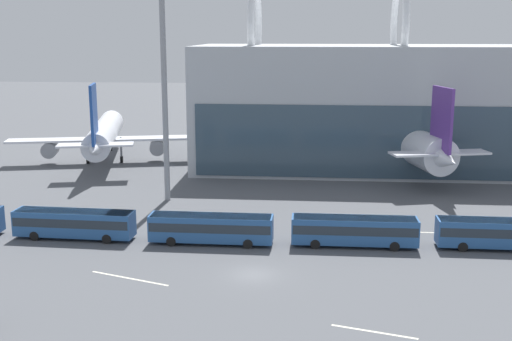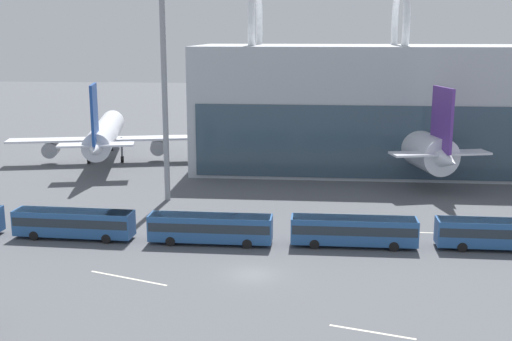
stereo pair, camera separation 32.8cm
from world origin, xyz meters
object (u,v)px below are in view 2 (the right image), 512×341
at_px(airliner_at_gate_near, 105,134).
at_px(shuttle_bus_2, 210,227).
at_px(shuttle_bus_3, 354,229).
at_px(shuttle_bus_4, 501,232).
at_px(airliner_at_gate_far, 397,139).
at_px(shuttle_bus_1, 74,222).
at_px(floodlight_mast, 164,58).

distance_m(airliner_at_gate_near, shuttle_bus_2, 47.33).
height_order(shuttle_bus_3, shuttle_bus_4, same).
xyz_separation_m(airliner_at_gate_far, shuttle_bus_3, (-8.90, -38.11, -3.27)).
xyz_separation_m(shuttle_bus_2, shuttle_bus_4, (29.49, 0.83, 0.00)).
distance_m(airliner_at_gate_far, shuttle_bus_3, 39.27).
height_order(shuttle_bus_1, shuttle_bus_4, same).
bearing_deg(shuttle_bus_2, shuttle_bus_3, 2.27).
xyz_separation_m(airliner_at_gate_near, shuttle_bus_2, (24.41, -40.44, -2.96)).
height_order(shuttle_bus_4, floodlight_mast, floodlight_mast).
height_order(airliner_at_gate_near, shuttle_bus_4, airliner_at_gate_near).
distance_m(airliner_at_gate_far, shuttle_bus_2, 45.35).
distance_m(shuttle_bus_1, shuttle_bus_3, 29.49).
xyz_separation_m(airliner_at_gate_far, shuttle_bus_4, (5.85, -37.73, -3.27)).
distance_m(shuttle_bus_2, shuttle_bus_3, 14.75).
bearing_deg(shuttle_bus_4, shuttle_bus_3, -177.86).
relative_size(shuttle_bus_4, floodlight_mast, 0.43).
bearing_deg(airliner_at_gate_far, shuttle_bus_3, 152.85).
relative_size(shuttle_bus_1, floodlight_mast, 0.43).
bearing_deg(shuttle_bus_4, airliner_at_gate_near, 144.38).
bearing_deg(shuttle_bus_3, airliner_at_gate_near, 134.55).
xyz_separation_m(shuttle_bus_1, shuttle_bus_4, (44.24, 0.41, 0.00)).
height_order(shuttle_bus_1, shuttle_bus_2, same).
relative_size(airliner_at_gate_far, shuttle_bus_3, 3.27).
distance_m(airliner_at_gate_far, floodlight_mast, 40.87).
bearing_deg(airliner_at_gate_far, shuttle_bus_4, 174.80).
height_order(airliner_at_gate_near, airliner_at_gate_far, airliner_at_gate_far).
bearing_deg(floodlight_mast, airliner_at_gate_far, 33.89).
bearing_deg(shuttle_bus_4, airliner_at_gate_far, 99.50).
relative_size(shuttle_bus_3, shuttle_bus_4, 1.00).
bearing_deg(shuttle_bus_3, floodlight_mast, 144.60).
height_order(airliner_at_gate_far, shuttle_bus_3, airliner_at_gate_far).
bearing_deg(shuttle_bus_4, floodlight_mast, 157.57).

